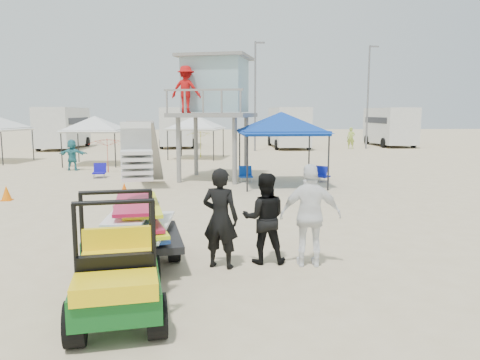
{
  "coord_description": "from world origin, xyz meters",
  "views": [
    {
      "loc": [
        -0.13,
        -7.99,
        2.91
      ],
      "look_at": [
        0.5,
        3.0,
        1.3
      ],
      "focal_mm": 35.0,
      "sensor_mm": 36.0,
      "label": 1
    }
  ],
  "objects": [
    {
      "name": "utility_cart",
      "position": [
        -1.53,
        -1.52,
        0.81
      ],
      "size": [
        1.49,
        2.44,
        1.74
      ],
      "color": "#0C5018",
      "rests_on": "ground"
    },
    {
      "name": "canopy_white_a",
      "position": [
        -6.61,
        18.2,
        2.54
      ],
      "size": [
        3.03,
        3.03,
        3.09
      ],
      "color": "black",
      "rests_on": "ground"
    },
    {
      "name": "rv_far_left",
      "position": [
        -12.0,
        29.99,
        1.8
      ],
      "size": [
        2.64,
        6.8,
        3.25
      ],
      "color": "silver",
      "rests_on": "ground"
    },
    {
      "name": "lifeguard_tower",
      "position": [
        -0.2,
        12.24,
        3.84
      ],
      "size": [
        3.96,
        3.96,
        5.15
      ],
      "color": "gray",
      "rests_on": "ground"
    },
    {
      "name": "light_pole_left",
      "position": [
        3.0,
        27.0,
        4.0
      ],
      "size": [
        0.14,
        0.14,
        8.0
      ],
      "primitive_type": "cylinder",
      "color": "slate",
      "rests_on": "ground"
    },
    {
      "name": "surf_trailer",
      "position": [
        -1.53,
        0.81,
        0.98
      ],
      "size": [
        1.75,
        2.74,
        2.4
      ],
      "color": "black",
      "rests_on": "ground"
    },
    {
      "name": "man_left",
      "position": [
        -0.01,
        0.51,
        0.95
      ],
      "size": [
        0.8,
        0.66,
        1.89
      ],
      "primitive_type": "imported",
      "rotation": [
        0.0,
        0.0,
        2.79
      ],
      "color": "black",
      "rests_on": "ground"
    },
    {
      "name": "umbrella_b",
      "position": [
        -0.93,
        22.11,
        0.86
      ],
      "size": [
        2.26,
        2.29,
        1.73
      ],
      "primitive_type": "imported",
      "rotation": [
        0.0,
        0.0,
        0.22
      ],
      "color": "#CACE12",
      "rests_on": "ground"
    },
    {
      "name": "beach_chair_a",
      "position": [
        -5.21,
        13.0,
        0.31
      ],
      "size": [
        0.6,
        0.64,
        0.64
      ],
      "color": "#140FA3",
      "rests_on": "ground"
    },
    {
      "name": "rv_mid_right",
      "position": [
        6.0,
        29.99,
        1.8
      ],
      "size": [
        2.64,
        7.0,
        3.25
      ],
      "color": "silver",
      "rests_on": "ground"
    },
    {
      "name": "canopy_white_c",
      "position": [
        -1.18,
        21.48,
        2.53
      ],
      "size": [
        3.6,
        3.6,
        3.08
      ],
      "color": "black",
      "rests_on": "ground"
    },
    {
      "name": "cone_far",
      "position": [
        -6.98,
        7.64,
        0.25
      ],
      "size": [
        0.34,
        0.34,
        0.5
      ],
      "primitive_type": "cone",
      "color": "orange",
      "rests_on": "ground"
    },
    {
      "name": "rv_mid_left",
      "position": [
        -3.0,
        31.49,
        1.8
      ],
      "size": [
        2.65,
        6.5,
        3.25
      ],
      "color": "silver",
      "rests_on": "ground"
    },
    {
      "name": "canopy_blue",
      "position": [
        2.56,
        10.47,
        2.76
      ],
      "size": [
        3.3,
        3.3,
        3.31
      ],
      "color": "black",
      "rests_on": "ground"
    },
    {
      "name": "umbrella_a",
      "position": [
        -5.22,
        14.8,
        0.84
      ],
      "size": [
        2.32,
        2.34,
        1.68
      ],
      "primitive_type": "imported",
      "rotation": [
        0.0,
        0.0,
        0.31
      ],
      "color": "red",
      "rests_on": "ground"
    },
    {
      "name": "beach_chair_b",
      "position": [
        1.22,
        11.51,
        0.31
      ],
      "size": [
        0.59,
        0.63,
        0.64
      ],
      "color": "#0E3CA1",
      "rests_on": "ground"
    },
    {
      "name": "beach_chair_c",
      "position": [
        4.43,
        11.35,
        0.31
      ],
      "size": [
        0.74,
        0.85,
        0.64
      ],
      "color": "#0E1B9F",
      "rests_on": "ground"
    },
    {
      "name": "cone_near",
      "position": [
        -3.2,
        8.05,
        0.25
      ],
      "size": [
        0.34,
        0.34,
        0.5
      ],
      "primitive_type": "cone",
      "color": "#F35907",
      "rests_on": "ground"
    },
    {
      "name": "light_pole_right",
      "position": [
        12.0,
        28.5,
        4.0
      ],
      "size": [
        0.14,
        0.14,
        8.0
      ],
      "primitive_type": "cylinder",
      "color": "slate",
      "rests_on": "ground"
    },
    {
      "name": "man_mid",
      "position": [
        0.84,
        0.76,
        0.88
      ],
      "size": [
        0.9,
        0.72,
        1.76
      ],
      "primitive_type": "imported",
      "rotation": [
        0.0,
        0.0,
        3.07
      ],
      "color": "black",
      "rests_on": "ground"
    },
    {
      "name": "ground",
      "position": [
        0.0,
        0.0,
        0.0
      ],
      "size": [
        140.0,
        140.0,
        0.0
      ],
      "primitive_type": "plane",
      "color": "beige",
      "rests_on": "ground"
    },
    {
      "name": "man_right",
      "position": [
        1.69,
        0.51,
        0.98
      ],
      "size": [
        1.18,
        0.56,
        1.95
      ],
      "primitive_type": "imported",
      "rotation": [
        0.0,
        0.0,
        3.07
      ],
      "color": "white",
      "rests_on": "ground"
    },
    {
      "name": "distant_beachgoers",
      "position": [
        -1.92,
        19.49,
        0.8
      ],
      "size": [
        19.11,
        13.65,
        1.7
      ],
      "color": "#A4C048",
      "rests_on": "ground"
    },
    {
      "name": "rv_far_right",
      "position": [
        15.0,
        31.49,
        1.8
      ],
      "size": [
        2.64,
        6.6,
        3.25
      ],
      "color": "silver",
      "rests_on": "ground"
    }
  ]
}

